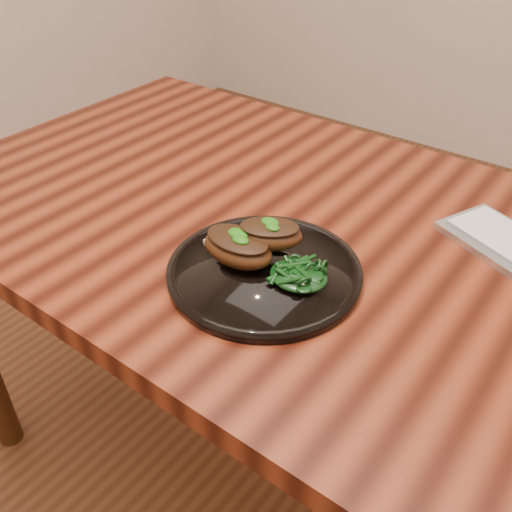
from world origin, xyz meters
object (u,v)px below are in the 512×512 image
(desk, at_px, (344,282))
(greens_heap, at_px, (299,272))
(plate, at_px, (264,271))
(lamb_chop_front, at_px, (238,247))

(desk, distance_m, greens_heap, 0.19)
(plate, relative_size, greens_heap, 3.36)
(plate, xyz_separation_m, greens_heap, (0.06, 0.01, 0.02))
(lamb_chop_front, xyz_separation_m, greens_heap, (0.10, 0.02, -0.01))
(greens_heap, bearing_deg, plate, -174.81)
(lamb_chop_front, distance_m, greens_heap, 0.10)
(desk, xyz_separation_m, plate, (-0.06, -0.15, 0.09))
(plate, relative_size, lamb_chop_front, 2.37)
(desk, height_order, plate, plate)
(lamb_chop_front, bearing_deg, plate, 13.47)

